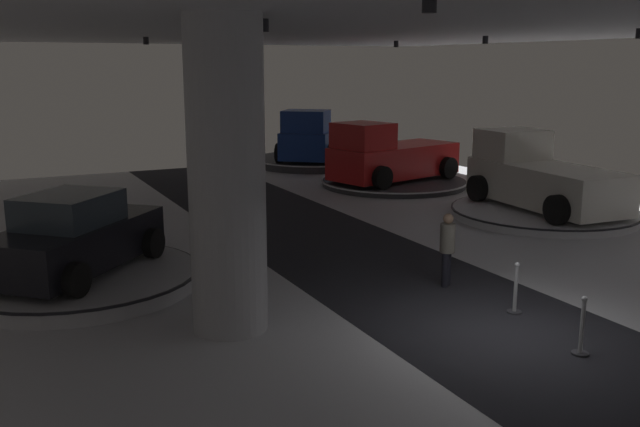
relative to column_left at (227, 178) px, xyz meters
name	(u,v)px	position (x,y,z in m)	size (l,w,h in m)	color
ground	(504,335)	(4.25, -2.41, -2.77)	(24.00, 44.00, 0.06)	silver
ceiling_with_spotlights	(524,8)	(4.25, -2.41, 2.80)	(24.00, 44.00, 0.39)	silver
column_left	(227,178)	(0.00, 0.00, 0.00)	(1.34, 1.34, 5.50)	#ADADB2
display_platform_deep_right	(314,161)	(10.25, 17.78, -2.55)	(5.68, 5.68, 0.36)	#333338
pickup_truck_deep_right	(313,138)	(10.05, 17.52, -1.45)	(4.92, 5.47, 2.30)	navy
display_platform_mid_left	(79,278)	(-2.14, 3.65, -2.56)	(5.09, 5.09, 0.35)	#B7B7BC
display_car_mid_left	(75,237)	(-2.16, 3.62, -1.64)	(4.17, 4.31, 1.71)	black
display_platform_far_right	(394,182)	(10.63, 11.41, -2.62)	(5.68, 5.68, 0.23)	#333338
pickup_truck_far_right	(389,157)	(10.32, 11.34, -1.59)	(5.66, 3.68, 2.30)	red
display_platform_mid_right	(544,212)	(11.73, 4.48, -2.60)	(5.68, 5.68, 0.27)	silver
pickup_truck_mid_right	(539,177)	(11.75, 4.80, -1.54)	(2.88, 5.41, 2.30)	silver
visitor_walking_near	(447,245)	(4.94, 0.26, -1.84)	(0.32, 0.32, 1.59)	black
stanchion_a	(515,295)	(5.12, -1.68, -2.38)	(0.28, 0.28, 1.01)	#333338
stanchion_b	(582,333)	(4.75, -3.67, -2.38)	(0.28, 0.28, 1.01)	#333338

